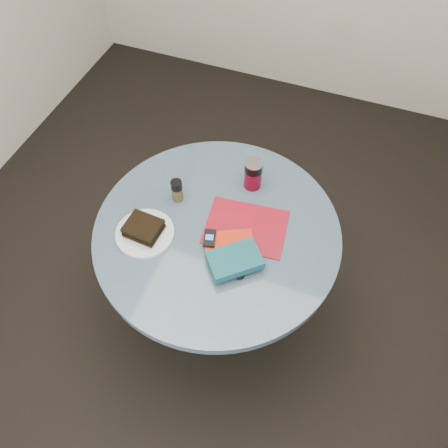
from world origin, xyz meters
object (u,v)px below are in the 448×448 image
(soda_can, at_px, (253,174))
(magazine, at_px, (246,227))
(mp3_player, at_px, (210,238))
(headphones, at_px, (234,271))
(table, at_px, (218,250))
(novel, at_px, (235,260))
(sandwich, at_px, (143,228))
(red_book, at_px, (229,245))
(plate, at_px, (145,233))
(pepper_grinder, at_px, (177,190))

(soda_can, distance_m, magazine, 0.24)
(mp3_player, xyz_separation_m, headphones, (0.14, -0.10, -0.02))
(magazine, bearing_deg, table, -161.95)
(novel, bearing_deg, magazine, 54.57)
(novel, bearing_deg, headphones, -115.48)
(sandwich, bearing_deg, red_book, 10.10)
(plate, height_order, novel, novel)
(plate, distance_m, soda_can, 0.51)
(pepper_grinder, xyz_separation_m, novel, (0.33, -0.22, -0.01))
(red_book, bearing_deg, plate, 164.33)
(plate, relative_size, sandwich, 1.64)
(red_book, bearing_deg, pepper_grinder, 126.03)
(sandwich, relative_size, pepper_grinder, 1.32)
(pepper_grinder, height_order, mp3_player, pepper_grinder)
(plate, height_order, soda_can, soda_can)
(pepper_grinder, bearing_deg, soda_can, 33.91)
(red_book, bearing_deg, soda_can, 66.45)
(plate, height_order, magazine, plate)
(sandwich, bearing_deg, plate, -37.67)
(plate, xyz_separation_m, mp3_player, (0.26, 0.06, 0.02))
(red_book, xyz_separation_m, novel, (0.05, -0.07, 0.03))
(novel, relative_size, mp3_player, 2.22)
(plate, distance_m, red_book, 0.34)
(table, relative_size, mp3_player, 11.39)
(soda_can, height_order, magazine, soda_can)
(pepper_grinder, relative_size, headphones, 1.11)
(table, xyz_separation_m, pepper_grinder, (-0.21, 0.09, 0.22))
(soda_can, relative_size, mp3_player, 1.62)
(table, height_order, headphones, headphones)
(mp3_player, bearing_deg, red_book, 4.60)
(table, xyz_separation_m, red_book, (0.08, -0.06, 0.18))
(magazine, height_order, headphones, headphones)
(magazine, xyz_separation_m, headphones, (0.03, -0.21, 0.01))
(pepper_grinder, height_order, headphones, pepper_grinder)
(soda_can, distance_m, red_book, 0.34)
(red_book, relative_size, headphones, 1.97)
(magazine, bearing_deg, headphones, -89.53)
(plate, bearing_deg, headphones, -5.76)
(plate, height_order, mp3_player, mp3_player)
(sandwich, bearing_deg, soda_can, 50.54)
(pepper_grinder, bearing_deg, red_book, -27.72)
(soda_can, relative_size, pepper_grinder, 1.31)
(red_book, distance_m, mp3_player, 0.08)
(magazine, height_order, mp3_player, mp3_player)
(table, relative_size, sandwich, 7.02)
(soda_can, xyz_separation_m, novel, (0.06, -0.40, -0.03))
(magazine, relative_size, novel, 1.65)
(pepper_grinder, height_order, magazine, pepper_grinder)
(soda_can, distance_m, headphones, 0.44)
(soda_can, bearing_deg, pepper_grinder, -146.09)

